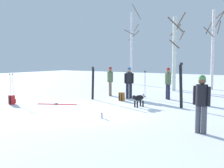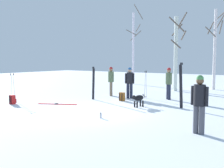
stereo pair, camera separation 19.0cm
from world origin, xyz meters
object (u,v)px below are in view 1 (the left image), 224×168
at_px(dog, 138,99).
at_px(person_2, 129,81).
at_px(ski_pair_planted_1, 93,83).
at_px(ski_poles_1, 145,84).
at_px(person_3, 110,79).
at_px(ski_poles_0, 12,87).
at_px(water_bottle_0, 102,116).
at_px(backpack_0, 122,97).
at_px(person_0, 168,81).
at_px(ski_pair_planted_0, 181,86).
at_px(birch_tree_0, 132,47).
at_px(birch_tree_1, 175,51).
at_px(ski_pair_lying_0, 57,104).
at_px(person_1, 202,100).
at_px(birch_tree_2, 213,47).
at_px(backpack_1, 12,100).

bearing_deg(dog, person_2, 128.82).
distance_m(ski_pair_planted_1, ski_poles_1, 2.87).
distance_m(person_3, ski_poles_0, 5.48).
bearing_deg(person_3, ski_poles_1, 4.80).
height_order(person_2, ski_poles_0, person_2).
relative_size(ski_pair_planted_1, water_bottle_0, 8.56).
xyz_separation_m(dog, backpack_0, (-1.59, 1.15, -0.17)).
distance_m(person_2, ski_poles_1, 0.90).
bearing_deg(person_0, ski_poles_1, -163.77).
xyz_separation_m(person_3, ski_poles_0, (-2.89, -4.65, -0.21)).
height_order(ski_pair_planted_0, water_bottle_0, ski_pair_planted_0).
xyz_separation_m(backpack_0, water_bottle_0, (1.58, -3.99, -0.12)).
relative_size(birch_tree_0, birch_tree_1, 1.27).
relative_size(dog, ski_pair_lying_0, 0.48).
distance_m(person_1, ski_pair_planted_0, 4.19).
distance_m(ski_poles_0, birch_tree_0, 12.38).
xyz_separation_m(person_2, birch_tree_0, (-4.23, 7.77, 2.27)).
xyz_separation_m(ski_pair_lying_0, birch_tree_2, (4.57, 10.87, 3.03)).
bearing_deg(ski_poles_1, ski_pair_planted_0, -34.24).
bearing_deg(water_bottle_0, person_3, 120.99).
height_order(person_1, birch_tree_2, birch_tree_2).
xyz_separation_m(water_bottle_0, birch_tree_0, (-5.95, 12.75, 3.15)).
bearing_deg(ski_poles_0, ski_pair_planted_1, 45.03).
height_order(dog, water_bottle_0, dog).
bearing_deg(birch_tree_2, backpack_1, -117.94).
distance_m(person_0, ski_poles_0, 8.15).
bearing_deg(birch_tree_2, ski_pair_planted_0, -85.29).
bearing_deg(person_1, ski_poles_1, 129.69).
xyz_separation_m(ski_pair_planted_0, birch_tree_2, (-0.70, 8.53, 2.03)).
relative_size(backpack_0, birch_tree_1, 0.08).
distance_m(ski_pair_lying_0, birch_tree_1, 9.34).
distance_m(backpack_0, birch_tree_0, 10.25).
xyz_separation_m(ski_pair_lying_0, birch_tree_0, (-2.37, 11.45, 3.24)).
bearing_deg(birch_tree_1, birch_tree_0, 149.77).
relative_size(ski_pair_lying_0, backpack_0, 4.15).
height_order(ski_pair_planted_1, backpack_0, ski_pair_planted_1).
bearing_deg(ski_pair_lying_0, birch_tree_0, 101.68).
xyz_separation_m(birch_tree_1, birch_tree_2, (1.95, 2.33, 0.33)).
distance_m(ski_poles_1, water_bottle_0, 5.60).
xyz_separation_m(ski_poles_0, water_bottle_0, (6.06, -0.63, -0.68)).
relative_size(ski_pair_planted_0, backpack_0, 4.59).
distance_m(person_3, backpack_0, 2.19).
distance_m(ski_pair_planted_1, water_bottle_0, 4.80).
xyz_separation_m(backpack_0, backpack_1, (-3.82, -3.86, 0.00)).
height_order(ski_poles_0, backpack_1, ski_poles_0).
bearing_deg(ski_pair_lying_0, ski_poles_0, -164.74).
bearing_deg(birch_tree_0, birch_tree_1, -30.23).
distance_m(person_2, birch_tree_1, 5.22).
relative_size(person_2, ski_pair_planted_1, 0.97).
xyz_separation_m(person_0, person_2, (-1.94, -0.83, 0.00)).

